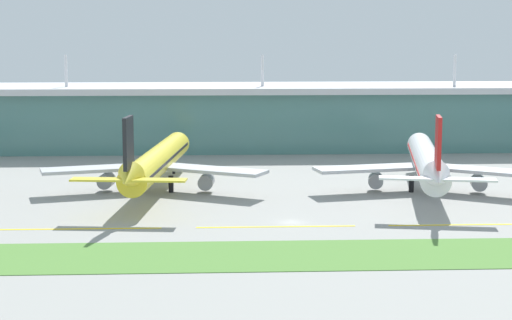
# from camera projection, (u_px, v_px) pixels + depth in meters

# --- Properties ---
(ground_plane) EXTENTS (600.00, 600.00, 0.00)m
(ground_plane) POSITION_uv_depth(u_px,v_px,m) (291.00, 222.00, 150.39)
(ground_plane) COLOR gray
(terminal_building) EXTENTS (288.00, 34.00, 27.76)m
(terminal_building) POSITION_uv_depth(u_px,v_px,m) (261.00, 116.00, 247.88)
(terminal_building) COLOR slate
(terminal_building) RESTS_ON ground
(airliner_near_middle) EXTENTS (48.53, 66.83, 18.90)m
(airliner_near_middle) POSITION_uv_depth(u_px,v_px,m) (157.00, 161.00, 179.79)
(airliner_near_middle) COLOR yellow
(airliner_near_middle) RESTS_ON ground
(airliner_far_middle) EXTENTS (48.00, 64.48, 18.90)m
(airliner_far_middle) POSITION_uv_depth(u_px,v_px,m) (427.00, 162.00, 179.50)
(airliner_far_middle) COLOR white
(airliner_far_middle) RESTS_ON ground
(taxiway_stripe_mid_west) EXTENTS (28.00, 0.70, 0.04)m
(taxiway_stripe_mid_west) POSITION_uv_depth(u_px,v_px,m) (81.00, 229.00, 145.26)
(taxiway_stripe_mid_west) COLOR yellow
(taxiway_stripe_mid_west) RESTS_ON ground
(taxiway_stripe_centre) EXTENTS (28.00, 0.70, 0.04)m
(taxiway_stripe_centre) POSITION_uv_depth(u_px,v_px,m) (276.00, 227.00, 146.85)
(taxiway_stripe_centre) COLOR yellow
(taxiway_stripe_centre) RESTS_ON ground
(taxiway_stripe_mid_east) EXTENTS (28.00, 0.70, 0.04)m
(taxiway_stripe_mid_east) POSITION_uv_depth(u_px,v_px,m) (467.00, 225.00, 148.44)
(taxiway_stripe_mid_east) COLOR yellow
(taxiway_stripe_mid_east) RESTS_ON ground
(grass_verge) EXTENTS (300.00, 18.00, 0.10)m
(grass_verge) POSITION_uv_depth(u_px,v_px,m) (304.00, 255.00, 127.87)
(grass_verge) COLOR #518438
(grass_verge) RESTS_ON ground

